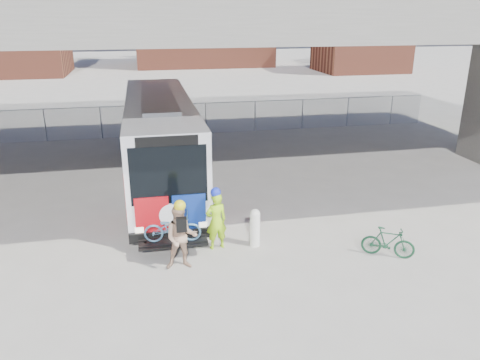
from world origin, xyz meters
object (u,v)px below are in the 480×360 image
object	(u,v)px
bollard	(255,226)
cyclist_tan	(181,237)
bus	(160,134)
cyclist_hivis	(216,219)
bike_parked	(388,242)

from	to	relation	value
bollard	cyclist_tan	size ratio (longest dim) A/B	0.59
bus	cyclist_hivis	world-z (taller)	bus
cyclist_tan	bike_parked	world-z (taller)	cyclist_tan
bollard	cyclist_hivis	distance (m)	1.22
bike_parked	bus	bearing A→B (deg)	68.21
bus	cyclist_hivis	xyz separation A→B (m)	(1.32, -6.33, -1.16)
bollard	cyclist_hivis	world-z (taller)	cyclist_hivis
bollard	bike_parked	world-z (taller)	bollard
bus	bollard	xyz separation A→B (m)	(2.50, -6.41, -1.47)
bus	bollard	distance (m)	7.04
bike_parked	cyclist_hivis	bearing A→B (deg)	102.44
cyclist_hivis	bike_parked	xyz separation A→B (m)	(4.83, -1.55, -0.49)
bollard	cyclist_hivis	xyz separation A→B (m)	(-1.18, 0.08, 0.30)
cyclist_tan	bollard	bearing A→B (deg)	24.52
cyclist_tan	bus	bearing A→B (deg)	94.88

